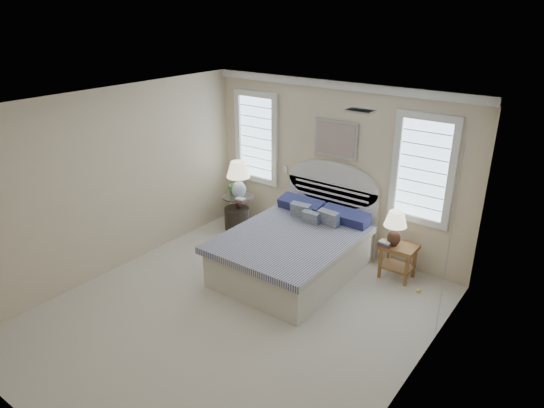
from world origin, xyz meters
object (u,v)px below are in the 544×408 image
Objects in this scene: bed at (297,247)px; side_table_left at (238,209)px; nightstand_right at (398,254)px; lamp_right at (395,225)px; lamp_left at (238,176)px; floor_pot at (237,218)px.

bed is 1.75m from side_table_left.
lamp_right is at bearing -143.48° from nightstand_right.
bed is 3.44× the size of lamp_left.
side_table_left is at bearing -179.08° from lamp_right.
nightstand_right is at bearing 36.52° from lamp_right.
side_table_left is 0.95× the size of lamp_left.
side_table_left is 1.44× the size of floor_pot.
side_table_left is 2.92m from lamp_right.
nightstand_right reaches higher than floor_pot.
nightstand_right is at bearing 2.40° from floor_pot.
bed is 4.29× the size of nightstand_right.
lamp_left is 1.24× the size of lamp_right.
floor_pot is (-1.67, 0.57, -0.19)m from bed.
bed is at bearing -152.52° from lamp_right.
nightstand_right is at bearing 3.12° from lamp_left.
side_table_left is 1.19× the size of lamp_right.
floor_pot is at bearing 161.16° from bed.
side_table_left is at bearing -178.06° from nightstand_right.
side_table_left is at bearing 141.87° from lamp_left.
nightstand_right is (1.30, 0.69, 0.00)m from bed.
lamp_left reaches higher than lamp_right.
floor_pot is 0.66× the size of lamp_left.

